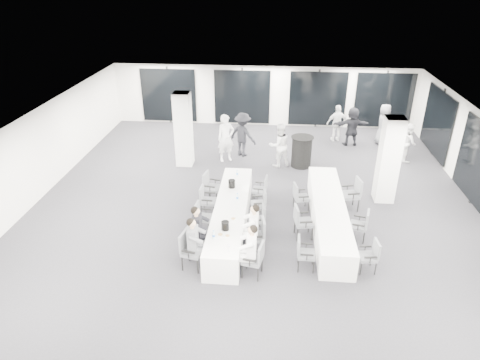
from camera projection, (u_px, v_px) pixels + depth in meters
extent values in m
cube|color=#242429|center=(253.00, 209.00, 13.47)|extent=(14.00, 16.00, 0.02)
cube|color=silver|center=(254.00, 124.00, 12.21)|extent=(14.00, 16.00, 0.02)
cube|color=silver|center=(30.00, 160.00, 13.39)|extent=(0.02, 16.00, 2.80)
cube|color=silver|center=(263.00, 96.00, 19.97)|extent=(14.00, 0.02, 2.80)
cube|color=black|center=(263.00, 98.00, 19.93)|extent=(13.60, 0.06, 2.50)
cube|color=black|center=(479.00, 165.00, 13.22)|extent=(0.06, 14.00, 2.50)
cube|color=white|center=(183.00, 130.00, 15.91)|extent=(0.60, 0.60, 2.80)
cube|color=white|center=(389.00, 160.00, 13.41)|extent=(0.60, 0.60, 2.80)
cube|color=silver|center=(231.00, 217.00, 12.33)|extent=(0.90, 5.00, 0.75)
cube|color=silver|center=(329.00, 215.00, 12.41)|extent=(0.90, 5.00, 0.75)
cylinder|color=black|center=(302.00, 152.00, 16.09)|extent=(0.75, 0.75, 1.17)
cylinder|color=black|center=(303.00, 137.00, 15.83)|extent=(0.85, 0.85, 0.02)
cube|color=#505358|center=(193.00, 252.00, 10.66)|extent=(0.58, 0.59, 0.08)
cube|color=#505358|center=(184.00, 241.00, 10.60)|extent=(0.16, 0.48, 0.48)
cylinder|color=black|center=(189.00, 254.00, 11.01)|extent=(0.04, 0.04, 0.43)
cylinder|color=black|center=(182.00, 263.00, 10.65)|extent=(0.04, 0.04, 0.43)
cylinder|color=black|center=(204.00, 257.00, 10.90)|extent=(0.04, 0.04, 0.43)
cylinder|color=black|center=(198.00, 267.00, 10.54)|extent=(0.04, 0.04, 0.43)
cube|color=black|center=(196.00, 240.00, 10.80)|extent=(0.36, 0.12, 0.04)
cube|color=black|center=(188.00, 252.00, 10.36)|extent=(0.36, 0.12, 0.04)
cube|color=#505358|center=(197.00, 241.00, 11.19)|extent=(0.51, 0.53, 0.07)
cube|color=#505358|center=(189.00, 232.00, 11.14)|extent=(0.16, 0.42, 0.42)
cylinder|color=black|center=(194.00, 243.00, 11.49)|extent=(0.03, 0.03, 0.37)
cylinder|color=black|center=(188.00, 250.00, 11.19)|extent=(0.03, 0.03, 0.37)
cylinder|color=black|center=(206.00, 245.00, 11.38)|extent=(0.03, 0.03, 0.37)
cylinder|color=black|center=(201.00, 253.00, 11.08)|extent=(0.03, 0.03, 0.37)
cube|color=black|center=(200.00, 231.00, 11.31)|extent=(0.31, 0.11, 0.04)
cube|color=black|center=(193.00, 241.00, 10.93)|extent=(0.31, 0.11, 0.04)
cube|color=#505358|center=(204.00, 218.00, 12.22)|extent=(0.46, 0.48, 0.07)
cube|color=#505358|center=(197.00, 210.00, 12.14)|extent=(0.10, 0.42, 0.42)
cylinder|color=black|center=(200.00, 220.00, 12.51)|extent=(0.03, 0.03, 0.37)
cylinder|color=black|center=(196.00, 227.00, 12.19)|extent=(0.03, 0.03, 0.37)
cylinder|color=black|center=(212.00, 222.00, 12.45)|extent=(0.03, 0.03, 0.37)
cylinder|color=black|center=(209.00, 228.00, 12.13)|extent=(0.03, 0.03, 0.37)
cube|color=black|center=(206.00, 209.00, 12.35)|extent=(0.31, 0.07, 0.04)
cube|color=black|center=(202.00, 217.00, 11.95)|extent=(0.31, 0.07, 0.04)
cube|color=#505358|center=(209.00, 201.00, 13.01)|extent=(0.47, 0.49, 0.08)
cube|color=#505358|center=(202.00, 193.00, 12.92)|extent=(0.08, 0.45, 0.45)
cylinder|color=black|center=(204.00, 205.00, 13.31)|extent=(0.03, 0.03, 0.40)
cylinder|color=black|center=(201.00, 211.00, 12.97)|extent=(0.03, 0.03, 0.40)
cylinder|color=black|center=(216.00, 205.00, 13.27)|extent=(0.03, 0.03, 0.40)
cylinder|color=black|center=(214.00, 212.00, 12.92)|extent=(0.03, 0.03, 0.40)
cube|color=black|center=(210.00, 193.00, 13.15)|extent=(0.33, 0.05, 0.04)
cube|color=black|center=(207.00, 200.00, 12.72)|extent=(0.33, 0.05, 0.04)
cube|color=#505358|center=(213.00, 188.00, 13.74)|extent=(0.56, 0.58, 0.08)
cube|color=#505358|center=(206.00, 179.00, 13.67)|extent=(0.16, 0.48, 0.47)
cylinder|color=black|center=(209.00, 191.00, 14.08)|extent=(0.04, 0.04, 0.42)
cylinder|color=black|center=(205.00, 197.00, 13.73)|extent=(0.04, 0.04, 0.42)
cylinder|color=black|center=(221.00, 193.00, 13.98)|extent=(0.04, 0.04, 0.42)
cylinder|color=black|center=(217.00, 199.00, 13.62)|extent=(0.04, 0.04, 0.42)
cube|color=black|center=(215.00, 180.00, 13.88)|extent=(0.35, 0.11, 0.04)
cube|color=black|center=(210.00, 187.00, 13.44)|extent=(0.35, 0.11, 0.04)
cube|color=#505358|center=(252.00, 260.00, 10.40)|extent=(0.55, 0.56, 0.08)
cube|color=#505358|center=(261.00, 253.00, 10.22)|extent=(0.15, 0.46, 0.46)
cylinder|color=black|center=(258.00, 274.00, 10.29)|extent=(0.04, 0.04, 0.41)
cylinder|color=black|center=(262.00, 265.00, 10.63)|extent=(0.04, 0.04, 0.41)
cylinder|color=black|center=(242.00, 271.00, 10.39)|extent=(0.04, 0.04, 0.41)
cylinder|color=black|center=(247.00, 262.00, 10.73)|extent=(0.04, 0.04, 0.41)
cube|color=black|center=(250.00, 260.00, 10.11)|extent=(0.34, 0.11, 0.04)
cube|color=black|center=(255.00, 248.00, 10.54)|extent=(0.34, 0.11, 0.04)
cube|color=#505358|center=(255.00, 237.00, 11.25)|extent=(0.55, 0.57, 0.08)
cube|color=#505358|center=(263.00, 228.00, 11.13)|extent=(0.13, 0.48, 0.48)
cylinder|color=black|center=(263.00, 249.00, 11.19)|extent=(0.04, 0.04, 0.43)
cylinder|color=black|center=(261.00, 240.00, 11.56)|extent=(0.04, 0.04, 0.43)
cylinder|color=black|center=(247.00, 250.00, 11.16)|extent=(0.04, 0.04, 0.43)
cylinder|color=black|center=(246.00, 241.00, 11.54)|extent=(0.04, 0.04, 0.43)
cube|color=black|center=(256.00, 237.00, 10.94)|extent=(0.36, 0.09, 0.04)
cube|color=black|center=(254.00, 226.00, 11.40)|extent=(0.36, 0.09, 0.04)
cube|color=#505358|center=(256.00, 221.00, 12.05)|extent=(0.50, 0.52, 0.08)
cube|color=#505358|center=(264.00, 212.00, 11.94)|extent=(0.12, 0.44, 0.44)
cylinder|color=black|center=(264.00, 231.00, 11.99)|extent=(0.03, 0.03, 0.39)
cylinder|color=black|center=(262.00, 224.00, 12.33)|extent=(0.03, 0.03, 0.39)
cylinder|color=black|center=(250.00, 231.00, 11.97)|extent=(0.03, 0.03, 0.39)
cylinder|color=black|center=(249.00, 224.00, 12.31)|extent=(0.03, 0.03, 0.39)
cube|color=black|center=(257.00, 220.00, 11.76)|extent=(0.32, 0.09, 0.04)
cube|color=black|center=(256.00, 211.00, 12.18)|extent=(0.32, 0.09, 0.04)
cube|color=#505358|center=(258.00, 204.00, 12.89)|extent=(0.49, 0.50, 0.07)
cube|color=#505358|center=(265.00, 197.00, 12.79)|extent=(0.12, 0.43, 0.42)
cylinder|color=black|center=(265.00, 214.00, 12.84)|extent=(0.03, 0.03, 0.38)
cylinder|color=black|center=(263.00, 207.00, 13.17)|extent=(0.03, 0.03, 0.38)
cylinder|color=black|center=(252.00, 214.00, 12.82)|extent=(0.03, 0.03, 0.38)
cylinder|color=black|center=(251.00, 208.00, 13.15)|extent=(0.03, 0.03, 0.38)
cube|color=black|center=(259.00, 204.00, 12.62)|extent=(0.31, 0.09, 0.04)
cube|color=black|center=(257.00, 196.00, 13.03)|extent=(0.31, 0.09, 0.04)
cube|color=#505358|center=(259.00, 190.00, 13.67)|extent=(0.48, 0.50, 0.08)
cube|color=#505358|center=(266.00, 184.00, 13.52)|extent=(0.10, 0.44, 0.44)
cylinder|color=black|center=(264.00, 200.00, 13.58)|extent=(0.03, 0.03, 0.39)
cylinder|color=black|center=(266.00, 194.00, 13.91)|extent=(0.03, 0.03, 0.39)
cylinder|color=black|center=(252.00, 199.00, 13.64)|extent=(0.03, 0.03, 0.39)
cylinder|color=black|center=(254.00, 193.00, 13.98)|extent=(0.03, 0.03, 0.39)
cube|color=black|center=(258.00, 189.00, 13.39)|extent=(0.33, 0.07, 0.04)
cube|color=black|center=(260.00, 182.00, 13.81)|extent=(0.33, 0.07, 0.04)
cube|color=#505358|center=(306.00, 254.00, 10.64)|extent=(0.44, 0.46, 0.07)
cube|color=#505358|center=(299.00, 246.00, 10.55)|extent=(0.06, 0.43, 0.43)
cylinder|color=black|center=(298.00, 257.00, 10.93)|extent=(0.03, 0.03, 0.38)
cylinder|color=black|center=(298.00, 266.00, 10.60)|extent=(0.03, 0.03, 0.38)
cylinder|color=black|center=(313.00, 258.00, 10.89)|extent=(0.03, 0.03, 0.38)
cylinder|color=black|center=(314.00, 267.00, 10.56)|extent=(0.03, 0.03, 0.38)
cube|color=black|center=(306.00, 244.00, 10.78)|extent=(0.32, 0.04, 0.04)
cube|color=black|center=(307.00, 255.00, 10.36)|extent=(0.32, 0.04, 0.04)
cube|color=#505358|center=(304.00, 223.00, 11.89)|extent=(0.55, 0.56, 0.08)
cube|color=#505358|center=(296.00, 214.00, 11.75)|extent=(0.14, 0.47, 0.47)
cylinder|color=black|center=(295.00, 227.00, 12.17)|extent=(0.04, 0.04, 0.42)
cylinder|color=black|center=(298.00, 235.00, 11.81)|extent=(0.04, 0.04, 0.42)
cylinder|color=black|center=(309.00, 226.00, 12.20)|extent=(0.04, 0.04, 0.42)
cylinder|color=black|center=(312.00, 234.00, 11.84)|extent=(0.04, 0.04, 0.42)
cube|color=black|center=(302.00, 213.00, 12.04)|extent=(0.35, 0.10, 0.04)
cube|color=black|center=(306.00, 222.00, 11.58)|extent=(0.35, 0.10, 0.04)
cube|color=#505358|center=(301.00, 198.00, 13.24)|extent=(0.52, 0.53, 0.08)
cube|color=#505358|center=(295.00, 191.00, 13.10)|extent=(0.15, 0.43, 0.43)
cylinder|color=black|center=(294.00, 202.00, 13.48)|extent=(0.03, 0.03, 0.39)
cylinder|color=black|center=(297.00, 208.00, 13.15)|extent=(0.03, 0.03, 0.39)
cylinder|color=black|center=(305.00, 201.00, 13.53)|extent=(0.03, 0.03, 0.39)
cylinder|color=black|center=(308.00, 207.00, 13.19)|extent=(0.03, 0.03, 0.39)
cube|color=black|center=(300.00, 190.00, 13.37)|extent=(0.32, 0.10, 0.04)
cube|color=black|center=(304.00, 197.00, 12.96)|extent=(0.32, 0.10, 0.04)
cube|color=#505358|center=(367.00, 257.00, 10.57)|extent=(0.46, 0.48, 0.07)
cube|color=#505358|center=(377.00, 249.00, 10.47)|extent=(0.10, 0.42, 0.42)
cylinder|color=black|center=(375.00, 269.00, 10.51)|extent=(0.03, 0.03, 0.37)
cylinder|color=black|center=(371.00, 260.00, 10.84)|extent=(0.03, 0.03, 0.37)
cylinder|color=black|center=(361.00, 269.00, 10.51)|extent=(0.03, 0.03, 0.37)
cylinder|color=black|center=(357.00, 260.00, 10.83)|extent=(0.03, 0.03, 0.37)
cube|color=black|center=(371.00, 257.00, 10.30)|extent=(0.31, 0.07, 0.04)
cube|color=black|center=(365.00, 246.00, 10.71)|extent=(0.31, 0.07, 0.04)
cube|color=#505358|center=(358.00, 226.00, 11.80)|extent=(0.54, 0.55, 0.08)
cube|color=#505358|center=(367.00, 219.00, 11.62)|extent=(0.16, 0.44, 0.44)
cylinder|color=black|center=(364.00, 238.00, 11.69)|extent=(0.03, 0.03, 0.39)
cylinder|color=black|center=(365.00, 230.00, 12.01)|extent=(0.03, 0.03, 0.39)
cylinder|color=black|center=(350.00, 235.00, 11.80)|extent=(0.03, 0.03, 0.39)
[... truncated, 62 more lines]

